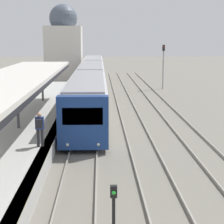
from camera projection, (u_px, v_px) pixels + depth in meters
name	position (u px, v px, depth m)	size (l,w,h in m)	color
platform_canopy	(17.00, 77.00, 21.09)	(4.00, 23.98, 3.08)	beige
person_on_platform	(40.00, 127.00, 17.75)	(0.40, 0.40, 1.66)	#2D2D33
train_near	(91.00, 77.00, 40.95)	(2.69, 44.42, 3.20)	navy
signal_post_near	(114.00, 209.00, 10.80)	(0.20, 0.21, 1.86)	black
signal_mast_far	(163.00, 62.00, 44.32)	(0.28, 0.29, 5.22)	gray
distant_domed_building	(64.00, 45.00, 54.76)	(5.25, 5.25, 10.83)	silver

